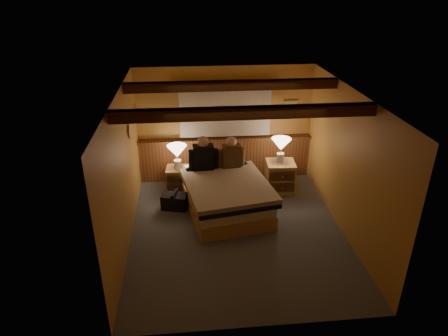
{
  "coord_description": "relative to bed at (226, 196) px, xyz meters",
  "views": [
    {
      "loc": [
        -0.78,
        -5.68,
        3.95
      ],
      "look_at": [
        -0.19,
        0.4,
        1.02
      ],
      "focal_mm": 32.0,
      "sensor_mm": 36.0,
      "label": 1
    }
  ],
  "objects": [
    {
      "name": "floor",
      "position": [
        0.12,
        -0.67,
        -0.33
      ],
      "size": [
        4.2,
        4.2,
        0.0
      ],
      "primitive_type": "plane",
      "color": "#50565F",
      "rests_on": "ground"
    },
    {
      "name": "wainscot",
      "position": [
        0.12,
        1.37,
        0.16
      ],
      "size": [
        3.6,
        0.23,
        0.94
      ],
      "color": "brown",
      "rests_on": "wall_back"
    },
    {
      "name": "bed",
      "position": [
        0.0,
        0.0,
        0.0
      ],
      "size": [
        1.7,
        2.05,
        0.63
      ],
      "rotation": [
        0.0,
        0.0,
        0.17
      ],
      "color": "tan",
      "rests_on": "floor"
    },
    {
      "name": "framed_print",
      "position": [
        1.47,
        1.41,
        1.22
      ],
      "size": [
        0.3,
        0.04,
        0.25
      ],
      "color": "tan",
      "rests_on": "wall_back"
    },
    {
      "name": "curtain_window",
      "position": [
        0.12,
        1.36,
        1.2
      ],
      "size": [
        2.18,
        0.09,
        1.11
      ],
      "color": "#4F2F13",
      "rests_on": "wall_back"
    },
    {
      "name": "ceiling",
      "position": [
        0.12,
        -0.67,
        2.07
      ],
      "size": [
        4.2,
        4.2,
        0.0
      ],
      "primitive_type": "plane",
      "rotation": [
        3.14,
        0.0,
        0.0
      ],
      "color": "tan",
      "rests_on": "wall_back"
    },
    {
      "name": "wall_back",
      "position": [
        0.12,
        1.43,
        0.87
      ],
      "size": [
        3.6,
        0.0,
        3.6
      ],
      "primitive_type": "plane",
      "rotation": [
        1.57,
        0.0,
        0.0
      ],
      "color": "#C49646",
      "rests_on": "floor"
    },
    {
      "name": "wall_left",
      "position": [
        -1.68,
        -0.67,
        0.87
      ],
      "size": [
        0.0,
        4.2,
        4.2
      ],
      "primitive_type": "plane",
      "rotation": [
        1.57,
        0.0,
        1.57
      ],
      "color": "#C49646",
      "rests_on": "floor"
    },
    {
      "name": "nightstand_right",
      "position": [
        1.17,
        0.71,
        -0.02
      ],
      "size": [
        0.59,
        0.54,
        0.61
      ],
      "rotation": [
        0.0,
        0.0,
        -0.07
      ],
      "color": "tan",
      "rests_on": "floor"
    },
    {
      "name": "wall_front",
      "position": [
        0.12,
        -2.77,
        0.87
      ],
      "size": [
        3.6,
        0.0,
        3.6
      ],
      "primitive_type": "plane",
      "rotation": [
        -1.57,
        0.0,
        0.0
      ],
      "color": "#C49646",
      "rests_on": "floor"
    },
    {
      "name": "lamp_right",
      "position": [
        1.16,
        0.73,
        0.64
      ],
      "size": [
        0.38,
        0.38,
        0.5
      ],
      "color": "silver",
      "rests_on": "nightstand_right"
    },
    {
      "name": "nightstand_left",
      "position": [
        -0.88,
        0.89,
        -0.07
      ],
      "size": [
        0.49,
        0.44,
        0.5
      ],
      "rotation": [
        0.0,
        0.0,
        -0.07
      ],
      "color": "tan",
      "rests_on": "floor"
    },
    {
      "name": "person_right",
      "position": [
        0.16,
        0.62,
        0.55
      ],
      "size": [
        0.52,
        0.23,
        0.63
      ],
      "rotation": [
        0.0,
        0.0,
        0.08
      ],
      "color": "#4E341F",
      "rests_on": "bed"
    },
    {
      "name": "person_left",
      "position": [
        -0.38,
        0.56,
        0.57
      ],
      "size": [
        0.57,
        0.24,
        0.69
      ],
      "rotation": [
        0.0,
        0.0,
        0.05
      ],
      "color": "black",
      "rests_on": "bed"
    },
    {
      "name": "ceiling_beams",
      "position": [
        0.12,
        -0.52,
        1.98
      ],
      "size": [
        3.6,
        1.65,
        0.16
      ],
      "color": "#4F2F13",
      "rests_on": "ceiling"
    },
    {
      "name": "wall_right",
      "position": [
        1.92,
        -0.67,
        0.87
      ],
      "size": [
        0.0,
        4.2,
        4.2
      ],
      "primitive_type": "plane",
      "rotation": [
        1.57,
        0.0,
        -1.57
      ],
      "color": "#C49646",
      "rests_on": "floor"
    },
    {
      "name": "coat_rail",
      "position": [
        -1.6,
        0.91,
        1.34
      ],
      "size": [
        0.05,
        0.55,
        0.24
      ],
      "color": "silver",
      "rests_on": "wall_left"
    },
    {
      "name": "duffel_bag",
      "position": [
        -0.95,
        0.19,
        -0.18
      ],
      "size": [
        0.53,
        0.39,
        0.34
      ],
      "rotation": [
        0.0,
        0.0,
        -0.25
      ],
      "color": "black",
      "rests_on": "floor"
    },
    {
      "name": "lamp_left",
      "position": [
        -0.88,
        0.85,
        0.53
      ],
      "size": [
        0.38,
        0.38,
        0.5
      ],
      "color": "silver",
      "rests_on": "nightstand_left"
    }
  ]
}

